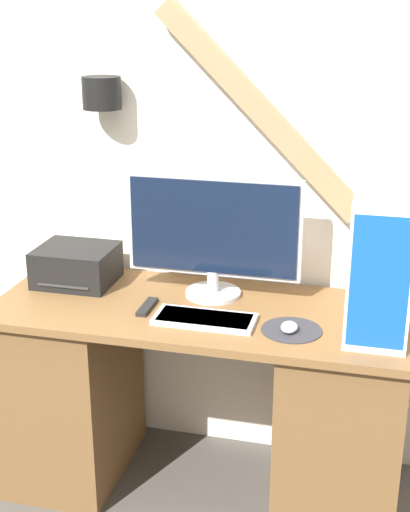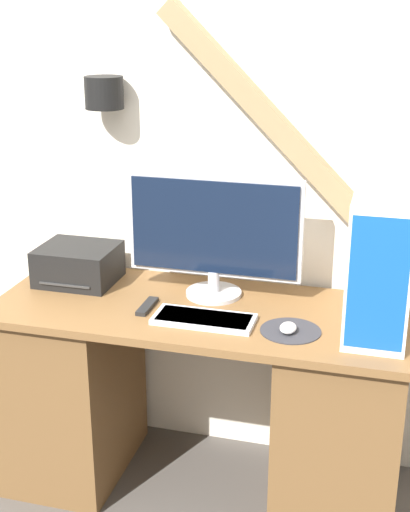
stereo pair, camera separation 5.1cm
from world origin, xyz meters
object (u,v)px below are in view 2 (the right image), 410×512
keyboard (204,319)px  remote_control (147,306)px  printer (78,264)px  monitor (214,232)px  computer_tower (381,262)px  mouse (288,328)px

keyboard → remote_control: (-0.23, 0.06, -0.00)m
keyboard → printer: (-0.59, 0.24, 0.06)m
monitor → computer_tower: (0.62, -0.14, -0.01)m
mouse → monitor: bearing=141.7°
monitor → mouse: 0.48m
keyboard → printer: printer is taller
keyboard → remote_control: bearing=166.4°
keyboard → monitor: bearing=96.5°
mouse → keyboard: bearing=177.5°
mouse → computer_tower: size_ratio=0.16×
remote_control → monitor: bearing=42.9°
mouse → printer: size_ratio=0.26×
keyboard → computer_tower: bearing=10.8°
printer → monitor: bearing=0.8°
monitor → remote_control: monitor is taller
mouse → printer: bearing=164.2°
monitor → mouse: bearing=-38.3°
computer_tower → printer: 1.20m
printer → remote_control: printer is taller
computer_tower → remote_control: size_ratio=3.19×
monitor → printer: monitor is taller
monitor → printer: bearing=-179.2°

